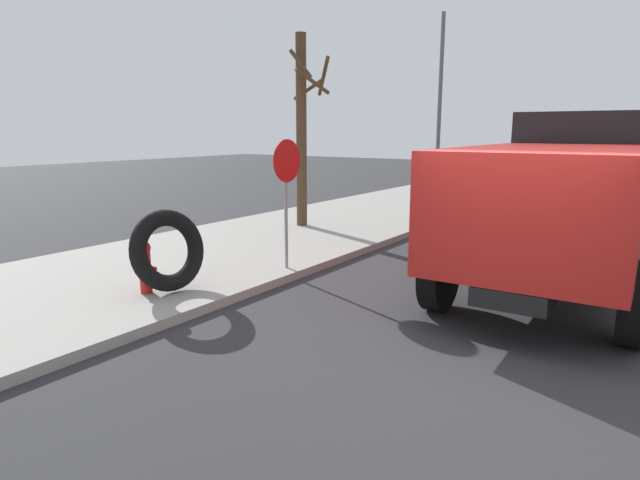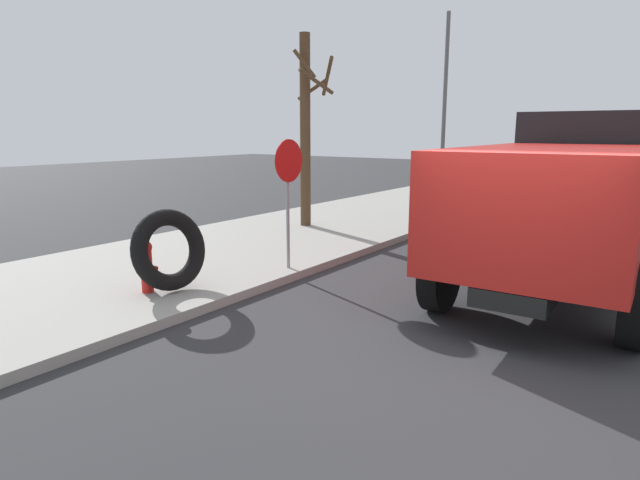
{
  "view_description": "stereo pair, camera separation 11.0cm",
  "coord_description": "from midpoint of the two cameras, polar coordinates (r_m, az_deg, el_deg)",
  "views": [
    {
      "loc": [
        -5.61,
        -1.59,
        2.65
      ],
      "look_at": [
        0.46,
        2.59,
        1.12
      ],
      "focal_mm": 29.84,
      "sensor_mm": 36.0,
      "label": 1
    },
    {
      "loc": [
        -5.55,
        -1.68,
        2.65
      ],
      "look_at": [
        0.46,
        2.59,
        1.12
      ],
      "focal_mm": 29.84,
      "sensor_mm": 36.0,
      "label": 2
    }
  ],
  "objects": [
    {
      "name": "bare_tree",
      "position": [
        14.05,
        -1.25,
        12.02
      ],
      "size": [
        1.55,
        1.38,
        4.89
      ],
      "color": "#4C3823",
      "rests_on": "sidewalk_curb"
    },
    {
      "name": "sidewalk_curb",
      "position": [
        10.19,
        -19.52,
        -3.61
      ],
      "size": [
        36.0,
        5.0,
        0.15
      ],
      "primitive_type": "cube",
      "color": "#99968E",
      "rests_on": "ground"
    },
    {
      "name": "loose_tire",
      "position": [
        8.64,
        -15.51,
        -1.03
      ],
      "size": [
        1.34,
        0.65,
        1.32
      ],
      "primitive_type": "torus",
      "rotation": [
        1.37,
        0.0,
        -0.11
      ],
      "color": "black",
      "rests_on": "sidewalk_curb"
    },
    {
      "name": "dump_truck_red",
      "position": [
        9.99,
        25.29,
        4.63
      ],
      "size": [
        7.08,
        2.98,
        3.0
      ],
      "color": "red",
      "rests_on": "ground"
    },
    {
      "name": "ground_plane",
      "position": [
        6.39,
        17.81,
        -13.39
      ],
      "size": [
        80.0,
        80.0,
        0.0
      ],
      "primitive_type": "plane",
      "color": "#2D2D30"
    },
    {
      "name": "dump_truck_green",
      "position": [
        31.62,
        29.65,
        8.31
      ],
      "size": [
        7.09,
        3.01,
        3.0
      ],
      "color": "#237033",
      "rests_on": "ground"
    },
    {
      "name": "stop_sign",
      "position": [
        9.58,
        -3.08,
        6.48
      ],
      "size": [
        0.76,
        0.08,
        2.34
      ],
      "color": "gray",
      "rests_on": "sidewalk_curb"
    },
    {
      "name": "fire_hydrant",
      "position": [
        8.69,
        -17.76,
        -2.56
      ],
      "size": [
        0.21,
        0.48,
        0.82
      ],
      "color": "red",
      "rests_on": "sidewalk_curb"
    },
    {
      "name": "street_light_pole",
      "position": [
        16.54,
        13.34,
        12.82
      ],
      "size": [
        0.12,
        0.12,
        5.82
      ],
      "primitive_type": "cylinder",
      "color": "#595B5E",
      "rests_on": "sidewalk_curb"
    }
  ]
}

